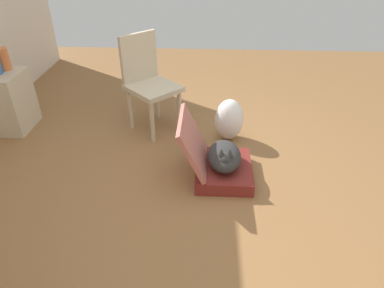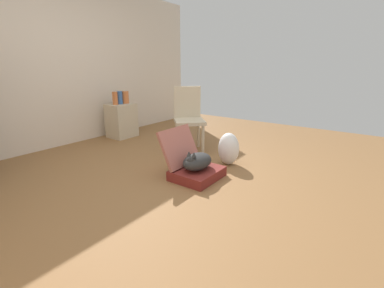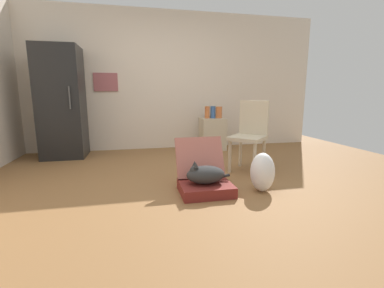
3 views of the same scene
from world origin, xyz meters
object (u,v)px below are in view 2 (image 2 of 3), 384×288
at_px(cat, 197,161).
at_px(side_table, 122,121).
at_px(plastic_bag_white, 229,149).
at_px(suitcase_base, 197,173).
at_px(vase_tall, 115,98).
at_px(vase_round, 120,98).
at_px(chair, 189,117).
at_px(vase_short, 125,97).

distance_m(cat, side_table, 2.34).
relative_size(cat, plastic_bag_white, 1.16).
height_order(suitcase_base, cat, cat).
distance_m(suitcase_base, vase_tall, 2.39).
bearing_deg(vase_round, chair, -86.11).
bearing_deg(vase_short, vase_round, 172.16).
xyz_separation_m(plastic_bag_white, side_table, (0.11, 2.28, 0.09)).
xyz_separation_m(suitcase_base, vase_short, (0.85, 2.20, 0.66)).
xyz_separation_m(suitcase_base, vase_round, (0.74, 2.22, 0.66)).
height_order(cat, chair, chair).
relative_size(cat, vase_round, 2.18).
height_order(plastic_bag_white, vase_round, vase_round).
relative_size(plastic_bag_white, chair, 0.44).
relative_size(vase_tall, chair, 0.23).
distance_m(vase_short, vase_round, 0.12).
relative_size(vase_tall, vase_short, 1.04).
xyz_separation_m(suitcase_base, cat, (-0.01, 0.00, 0.16)).
height_order(suitcase_base, vase_round, vase_round).
distance_m(suitcase_base, chair, 1.22).
bearing_deg(chair, side_table, 138.58).
xyz_separation_m(plastic_bag_white, chair, (0.21, 0.82, 0.31)).
bearing_deg(vase_tall, vase_round, 6.67).
bearing_deg(vase_tall, vase_short, -0.59).
height_order(vase_tall, vase_round, same).
relative_size(vase_tall, vase_round, 1.00).
bearing_deg(vase_round, plastic_bag_white, -92.78).
xyz_separation_m(side_table, chair, (0.10, -1.46, 0.22)).
relative_size(cat, chair, 0.51).
distance_m(plastic_bag_white, side_table, 2.29).
bearing_deg(suitcase_base, vase_short, 68.86).
xyz_separation_m(cat, side_table, (0.75, 2.22, 0.09)).
relative_size(suitcase_base, vase_tall, 2.44).
xyz_separation_m(cat, vase_short, (0.86, 2.20, 0.50)).
distance_m(cat, plastic_bag_white, 0.64).
bearing_deg(side_table, suitcase_base, -108.40).
relative_size(side_table, vase_round, 2.67).
distance_m(suitcase_base, side_table, 2.35).
bearing_deg(vase_short, side_table, 172.89).
xyz_separation_m(suitcase_base, chair, (0.84, 0.75, 0.47)).
distance_m(cat, vase_round, 2.40).
bearing_deg(vase_tall, chair, -81.62).
height_order(plastic_bag_white, vase_short, vase_short).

